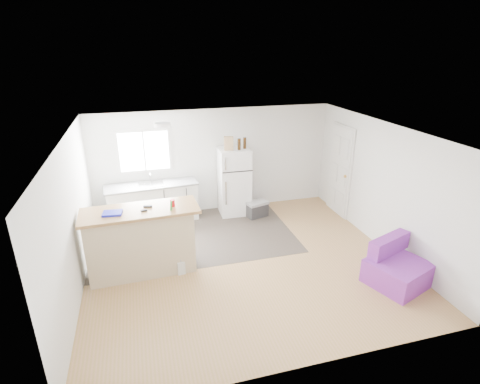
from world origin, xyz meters
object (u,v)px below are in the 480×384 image
kitchen_cabinets (153,202)px  purple_seat (396,268)px  mop (168,260)px  blue_tray (112,213)px  cleaner_jug (181,267)px  bottle_right (245,143)px  bottle_left (239,144)px  peninsula (141,241)px  refrigerator (234,181)px  red_cup (173,203)px  cooler (257,209)px  cardboard_box (229,143)px

kitchen_cabinets → purple_seat: bearing=-47.2°
mop → blue_tray: size_ratio=4.54×
kitchen_cabinets → cleaner_jug: size_ratio=6.99×
bottle_right → bottle_left: bearing=-155.5°
peninsula → bottle_right: (2.39, 1.91, 1.08)m
mop → bottle_right: bottle_right is taller
refrigerator → red_cup: size_ratio=12.93×
bottle_right → purple_seat: bearing=-64.0°
mop → kitchen_cabinets: bearing=80.7°
mop → bottle_left: 3.07m
bottle_left → bottle_right: bearing=24.5°
refrigerator → bottle_left: size_ratio=6.20×
cooler → purple_seat: (1.44, -3.07, 0.07)m
kitchen_cabinets → bottle_left: 2.30m
kitchen_cabinets → cooler: 2.34m
peninsula → mop: mop is taller
kitchen_cabinets → peninsula: 2.02m
purple_seat → cleaner_jug: 3.62m
bottle_left → bottle_right: (0.15, 0.07, 0.00)m
kitchen_cabinets → peninsula: size_ratio=1.04×
blue_tray → red_cup: bearing=3.5°
refrigerator → cooler: refrigerator is taller
peninsula → bottle_left: size_ratio=7.78×
kitchen_cabinets → refrigerator: size_ratio=1.30×
kitchen_cabinets → cardboard_box: size_ratio=6.72×
peninsula → blue_tray: bearing=-172.2°
bottle_left → bottle_right: same height
peninsula → mop: 0.57m
cleaner_jug → bottle_right: bearing=44.3°
cleaner_jug → cardboard_box: size_ratio=0.96×
blue_tray → cleaner_jug: bearing=-10.8°
purple_seat → bottle_left: 4.01m
cooler → cardboard_box: size_ratio=1.86×
bottle_left → bottle_right: size_ratio=1.00×
mop → bottle_left: bearing=35.1°
peninsula → mop: bearing=-21.9°
cardboard_box → peninsula: bearing=-136.9°
bottle_right → red_cup: bearing=-133.3°
kitchen_cabinets → purple_seat: 5.09m
red_cup → bottle_right: bearing=46.7°
mop → red_cup: (0.16, 0.13, 1.01)m
peninsula → refrigerator: 2.92m
cooler → purple_seat: 3.39m
blue_tray → cardboard_box: 3.14m
red_cup → purple_seat: bearing=-22.6°
kitchen_cabinets → bottle_right: 2.43m
peninsula → bottle_left: 3.10m
peninsula → cooler: peninsula is taller
red_cup → bottle_right: 2.68m
cardboard_box → cooler: bearing=-24.7°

